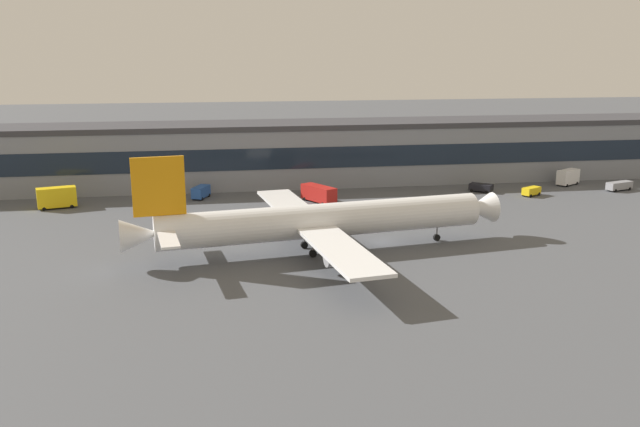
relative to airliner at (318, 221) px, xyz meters
The scene contains 11 objects.
ground_plane 12.53m from the airliner, 16.64° to the left, with size 600.00×600.00×0.00m, color #4C4F54.
terminal_building 54.88m from the airliner, 78.37° to the left, with size 191.61×15.88×14.16m.
airliner is the anchor object (origin of this frame).
crew_van 44.87m from the airliner, 114.15° to the left, with size 4.06×5.65×2.55m.
stair_truck 76.67m from the airliner, 32.82° to the left, with size 6.39×5.09×3.55m.
pushback_tractor 56.62m from the airliner, 42.08° to the left, with size 5.34×5.09×1.75m.
catering_truck 58.77m from the airliner, 141.64° to the left, with size 7.64×4.46×4.15m.
belt_loader 80.46m from the airliner, 25.21° to the left, with size 6.71×3.84×1.95m.
follow_me_car 60.46m from the airliner, 32.29° to the left, with size 4.76×3.82×1.85m.
fuel_truck 33.97m from the airliner, 80.63° to the left, with size 6.62×8.68×3.35m.
traffic_cone_0 12.21m from the airliner, 64.80° to the right, with size 0.47×0.47×0.58m, color #F2590C.
Camera 1 is at (-26.41, -99.26, 30.20)m, focal length 37.13 mm.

